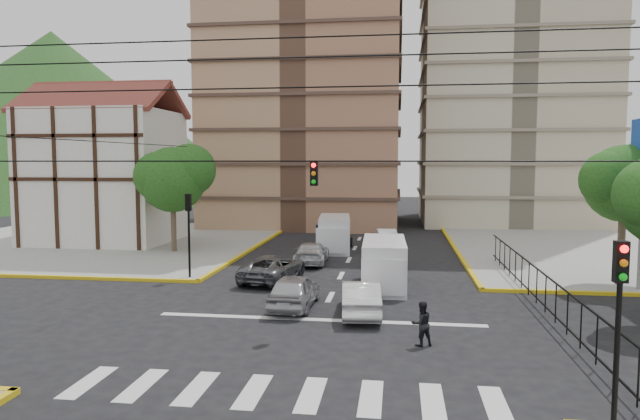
% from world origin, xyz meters
% --- Properties ---
extents(ground, '(160.00, 160.00, 0.00)m').
position_xyz_m(ground, '(0.00, 0.00, 0.00)').
color(ground, black).
rests_on(ground, ground).
extents(sidewalk_nw, '(26.00, 26.00, 0.15)m').
position_xyz_m(sidewalk_nw, '(-20.00, 20.00, 0.07)').
color(sidewalk_nw, gray).
rests_on(sidewalk_nw, ground).
extents(crosswalk_stripes, '(12.00, 2.40, 0.01)m').
position_xyz_m(crosswalk_stripes, '(0.00, -6.00, 0.01)').
color(crosswalk_stripes, silver).
rests_on(crosswalk_stripes, ground).
extents(stop_line, '(13.00, 0.40, 0.01)m').
position_xyz_m(stop_line, '(0.00, 1.20, 0.01)').
color(stop_line, silver).
rests_on(stop_line, ground).
extents(tudor_building, '(10.80, 8.05, 12.23)m').
position_xyz_m(tudor_building, '(-19.00, 20.00, 5.25)').
color(tudor_building, silver).
rests_on(tudor_building, ground).
extents(distant_hill, '(70.00, 70.00, 28.00)m').
position_xyz_m(distant_hill, '(-55.00, 70.00, 14.00)').
color(distant_hill, '#244918').
rests_on(distant_hill, ground).
extents(park_fence, '(0.10, 22.50, 1.66)m').
position_xyz_m(park_fence, '(9.00, 4.50, 0.00)').
color(park_fence, black).
rests_on(park_fence, ground).
extents(tree_park_c, '(4.65, 3.80, 7.25)m').
position_xyz_m(tree_park_c, '(14.09, 9.01, 5.34)').
color(tree_park_c, '#473828').
rests_on(tree_park_c, ground).
extents(tree_tudor, '(5.39, 4.40, 7.43)m').
position_xyz_m(tree_tudor, '(-11.90, 16.01, 5.22)').
color(tree_tudor, '#473828').
rests_on(tree_tudor, ground).
extents(traffic_light_se, '(0.28, 0.22, 4.40)m').
position_xyz_m(traffic_light_se, '(7.80, -7.80, 3.11)').
color(traffic_light_se, black).
rests_on(traffic_light_se, ground).
extents(traffic_light_nw, '(0.28, 0.22, 4.40)m').
position_xyz_m(traffic_light_nw, '(-7.80, 7.80, 3.11)').
color(traffic_light_nw, black).
rests_on(traffic_light_nw, ground).
extents(traffic_light_hanging, '(18.00, 9.12, 0.92)m').
position_xyz_m(traffic_light_hanging, '(0.00, -2.04, 5.90)').
color(traffic_light_hanging, black).
rests_on(traffic_light_hanging, ground).
extents(van_right_lane, '(2.20, 5.30, 2.36)m').
position_xyz_m(van_right_lane, '(2.40, 7.08, 1.15)').
color(van_right_lane, silver).
rests_on(van_right_lane, ground).
extents(van_left_lane, '(2.56, 5.49, 2.39)m').
position_xyz_m(van_left_lane, '(-1.33, 18.45, 1.16)').
color(van_left_lane, silver).
rests_on(van_left_lane, ground).
extents(car_silver_front_left, '(1.87, 4.36, 1.47)m').
position_xyz_m(car_silver_front_left, '(-1.30, 2.93, 0.73)').
color(car_silver_front_left, '#ACADB1').
rests_on(car_silver_front_left, ground).
extents(car_white_front_right, '(1.90, 4.43, 1.42)m').
position_xyz_m(car_white_front_right, '(1.59, 2.15, 0.71)').
color(car_white_front_right, white).
rests_on(car_white_front_right, ground).
extents(car_grey_mid_left, '(3.05, 5.30, 1.39)m').
position_xyz_m(car_grey_mid_left, '(-3.37, 8.09, 0.69)').
color(car_grey_mid_left, '#585A60').
rests_on(car_grey_mid_left, ground).
extents(car_silver_rear_left, '(2.01, 4.62, 1.32)m').
position_xyz_m(car_silver_rear_left, '(-2.14, 13.37, 0.66)').
color(car_silver_rear_left, silver).
rests_on(car_silver_rear_left, ground).
extents(car_darkgrey_mid_right, '(1.68, 3.98, 1.34)m').
position_xyz_m(car_darkgrey_mid_right, '(2.12, 13.66, 0.67)').
color(car_darkgrey_mid_right, '#29292B').
rests_on(car_darkgrey_mid_right, ground).
extents(car_white_rear_right, '(2.03, 4.11, 1.29)m').
position_xyz_m(car_white_rear_right, '(2.14, 21.63, 0.65)').
color(car_white_rear_right, white).
rests_on(car_white_rear_right, ground).
extents(pedestrian_crosswalk, '(0.91, 0.83, 1.53)m').
position_xyz_m(pedestrian_crosswalk, '(3.89, -1.45, 0.76)').
color(pedestrian_crosswalk, black).
rests_on(pedestrian_crosswalk, ground).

